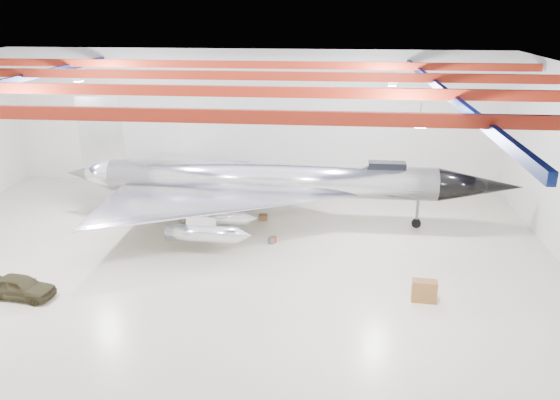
# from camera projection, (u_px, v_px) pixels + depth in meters

# --- Properties ---
(floor) EXTENTS (40.00, 40.00, 0.00)m
(floor) POSITION_uv_depth(u_px,v_px,m) (217.00, 262.00, 31.93)
(floor) COLOR beige
(floor) RESTS_ON ground
(wall_back) EXTENTS (40.00, 0.00, 40.00)m
(wall_back) POSITION_uv_depth(u_px,v_px,m) (253.00, 119.00, 44.13)
(wall_back) COLOR silver
(wall_back) RESTS_ON floor
(ceiling) EXTENTS (40.00, 40.00, 0.00)m
(ceiling) POSITION_uv_depth(u_px,v_px,m) (209.00, 71.00, 28.22)
(ceiling) COLOR #0A0F38
(ceiling) RESTS_ON wall_back
(ceiling_structure) EXTENTS (39.50, 29.50, 1.08)m
(ceiling_structure) POSITION_uv_depth(u_px,v_px,m) (210.00, 84.00, 28.45)
(ceiling_structure) COLOR maroon
(ceiling_structure) RESTS_ON ceiling
(jet_aircraft) EXTENTS (30.91, 17.76, 8.44)m
(jet_aircraft) POSITION_uv_depth(u_px,v_px,m) (269.00, 184.00, 36.96)
(jet_aircraft) COLOR silver
(jet_aircraft) RESTS_ON floor
(jeep) EXTENTS (3.74, 1.87, 1.22)m
(jeep) POSITION_uv_depth(u_px,v_px,m) (20.00, 287.00, 27.90)
(jeep) COLOR #342E1A
(jeep) RESTS_ON floor
(desk) EXTENTS (1.28, 0.71, 1.14)m
(desk) POSITION_uv_depth(u_px,v_px,m) (424.00, 291.00, 27.58)
(desk) COLOR brown
(desk) RESTS_ON floor
(crate_ply) EXTENTS (0.51, 0.43, 0.32)m
(crate_ply) POSITION_uv_depth(u_px,v_px,m) (195.00, 223.00, 37.23)
(crate_ply) COLOR olive
(crate_ply) RESTS_ON floor
(toolbox_red) EXTENTS (0.61, 0.56, 0.35)m
(toolbox_red) POSITION_uv_depth(u_px,v_px,m) (230.00, 211.00, 39.33)
(toolbox_red) COLOR #AA2B11
(toolbox_red) RESTS_ON floor
(engine_drum) EXTENTS (0.48, 0.48, 0.38)m
(engine_drum) POSITION_uv_depth(u_px,v_px,m) (271.00, 240.00, 34.41)
(engine_drum) COLOR #59595B
(engine_drum) RESTS_ON floor
(parts_bin) EXTENTS (0.63, 0.53, 0.41)m
(parts_bin) POSITION_uv_depth(u_px,v_px,m) (263.00, 217.00, 38.09)
(parts_bin) COLOR olive
(parts_bin) RESTS_ON floor
(crate_small) EXTENTS (0.50, 0.45, 0.28)m
(crate_small) POSITION_uv_depth(u_px,v_px,m) (173.00, 212.00, 39.31)
(crate_small) COLOR #59595B
(crate_small) RESTS_ON floor
(tool_chest) EXTENTS (0.44, 0.44, 0.38)m
(tool_chest) POSITION_uv_depth(u_px,v_px,m) (273.00, 240.00, 34.53)
(tool_chest) COLOR #AA2B11
(tool_chest) RESTS_ON floor
(oil_barrel) EXTENTS (0.60, 0.56, 0.34)m
(oil_barrel) POSITION_uv_depth(u_px,v_px,m) (201.00, 222.00, 37.43)
(oil_barrel) COLOR olive
(oil_barrel) RESTS_ON floor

